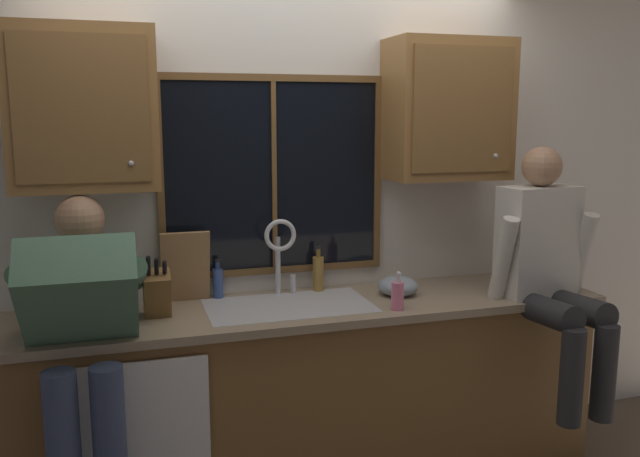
% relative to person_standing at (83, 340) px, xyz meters
% --- Properties ---
extents(back_wall, '(5.38, 0.12, 2.55)m').
position_rel_person_standing_xyz_m(back_wall, '(1.00, 0.64, 0.34)').
color(back_wall, silver).
rests_on(back_wall, floor).
extents(window_glass, '(1.10, 0.02, 0.95)m').
position_rel_person_standing_xyz_m(window_glass, '(0.93, 0.58, 0.59)').
color(window_glass, black).
extents(window_frame_top, '(1.17, 0.02, 0.04)m').
position_rel_person_standing_xyz_m(window_frame_top, '(0.93, 0.57, 1.08)').
color(window_frame_top, brown).
extents(window_frame_bottom, '(1.17, 0.02, 0.04)m').
position_rel_person_standing_xyz_m(window_frame_bottom, '(0.93, 0.57, 0.09)').
color(window_frame_bottom, brown).
extents(window_frame_left, '(0.03, 0.02, 0.95)m').
position_rel_person_standing_xyz_m(window_frame_left, '(0.36, 0.57, 0.59)').
color(window_frame_left, brown).
extents(window_frame_right, '(0.03, 0.02, 0.95)m').
position_rel_person_standing_xyz_m(window_frame_right, '(1.50, 0.57, 0.59)').
color(window_frame_right, brown).
extents(window_mullion_center, '(0.02, 0.02, 0.95)m').
position_rel_person_standing_xyz_m(window_mullion_center, '(0.93, 0.56, 0.59)').
color(window_mullion_center, brown).
extents(lower_cabinet_run, '(2.98, 0.58, 0.88)m').
position_rel_person_standing_xyz_m(lower_cabinet_run, '(1.00, 0.29, -0.50)').
color(lower_cabinet_run, brown).
rests_on(lower_cabinet_run, floor).
extents(countertop, '(3.04, 0.62, 0.04)m').
position_rel_person_standing_xyz_m(countertop, '(1.00, 0.27, -0.04)').
color(countertop, gray).
rests_on(countertop, lower_cabinet_run).
extents(dishwasher_front, '(0.60, 0.02, 0.74)m').
position_rel_person_standing_xyz_m(dishwasher_front, '(0.20, -0.02, -0.48)').
color(dishwasher_front, white).
extents(upper_cabinet_left, '(0.63, 0.36, 0.72)m').
position_rel_person_standing_xyz_m(upper_cabinet_left, '(0.04, 0.41, 0.92)').
color(upper_cabinet_left, olive).
extents(upper_cabinet_right, '(0.63, 0.36, 0.72)m').
position_rel_person_standing_xyz_m(upper_cabinet_right, '(1.82, 0.41, 0.92)').
color(upper_cabinet_right, olive).
extents(sink, '(0.80, 0.46, 0.21)m').
position_rel_person_standing_xyz_m(sink, '(0.93, 0.28, -0.12)').
color(sink, '#B7B7BC').
rests_on(sink, lower_cabinet_run).
extents(faucet, '(0.18, 0.09, 0.40)m').
position_rel_person_standing_xyz_m(faucet, '(0.94, 0.46, 0.24)').
color(faucet, silver).
rests_on(faucet, countertop).
extents(person_standing, '(0.53, 0.71, 1.50)m').
position_rel_person_standing_xyz_m(person_standing, '(0.00, 0.00, 0.00)').
color(person_standing, '#384260').
rests_on(person_standing, floor).
extents(person_sitting_on_counter, '(0.54, 0.62, 1.26)m').
position_rel_person_standing_xyz_m(person_sitting_on_counter, '(2.20, 0.01, 0.17)').
color(person_sitting_on_counter, '#262628').
rests_on(person_sitting_on_counter, countertop).
extents(knife_block, '(0.12, 0.18, 0.32)m').
position_rel_person_standing_xyz_m(knife_block, '(0.31, 0.28, 0.09)').
color(knife_block, brown).
rests_on(knife_block, countertop).
extents(cutting_board, '(0.24, 0.10, 0.36)m').
position_rel_person_standing_xyz_m(cutting_board, '(0.46, 0.50, 0.16)').
color(cutting_board, '#997047').
rests_on(cutting_board, countertop).
extents(mixing_bowl, '(0.21, 0.21, 0.10)m').
position_rel_person_standing_xyz_m(mixing_bowl, '(1.52, 0.31, 0.03)').
color(mixing_bowl, '#8C99A8').
rests_on(mixing_bowl, countertop).
extents(soap_dispenser, '(0.06, 0.07, 0.19)m').
position_rel_person_standing_xyz_m(soap_dispenser, '(1.41, 0.07, 0.05)').
color(soap_dispenser, pink).
rests_on(soap_dispenser, countertop).
extents(bottle_green_glass, '(0.05, 0.05, 0.20)m').
position_rel_person_standing_xyz_m(bottle_green_glass, '(0.62, 0.52, 0.06)').
color(bottle_green_glass, '#334C8C').
rests_on(bottle_green_glass, countertop).
extents(bottle_tall_clear, '(0.06, 0.06, 0.24)m').
position_rel_person_standing_xyz_m(bottle_tall_clear, '(1.15, 0.51, 0.08)').
color(bottle_tall_clear, olive).
rests_on(bottle_tall_clear, countertop).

